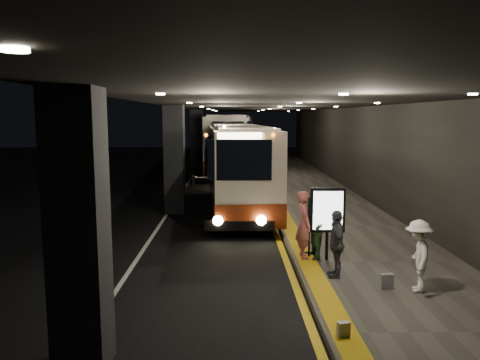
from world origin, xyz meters
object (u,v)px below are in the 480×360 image
object	(u,v)px
passenger_boarding	(304,225)
stanchion_post	(309,236)
coach_second	(232,145)
passenger_waiting_green	(312,227)
passenger_waiting_white	(418,256)
passenger_waiting_grey	(336,244)
coach_main	(238,170)
coach_third	(234,138)
bag_polka	(387,281)
info_sign	(328,212)
bag_plain	(343,329)

from	to	relation	value
passenger_boarding	stanchion_post	bearing A→B (deg)	-64.97
coach_second	passenger_waiting_green	bearing A→B (deg)	-80.32
passenger_waiting_green	passenger_waiting_white	world-z (taller)	passenger_waiting_green
passenger_waiting_grey	stanchion_post	xyz separation A→B (m)	(-0.38, 1.59, -0.24)
coach_main	passenger_waiting_grey	xyz separation A→B (m)	(2.24, -9.24, -0.71)
passenger_waiting_white	stanchion_post	size ratio (longest dim) A/B	1.39
coach_third	bag_polka	world-z (taller)	coach_third
info_sign	passenger_boarding	bearing A→B (deg)	162.96
passenger_waiting_green	info_sign	distance (m)	0.60
coach_second	passenger_waiting_green	distance (m)	21.32
coach_second	bag_polka	distance (m)	23.80
coach_main	passenger_waiting_green	xyz separation A→B (m)	(1.92, -7.77, -0.65)
passenger_waiting_grey	coach_third	bearing A→B (deg)	-173.21
passenger_waiting_green	info_sign	world-z (taller)	info_sign
passenger_waiting_white	info_sign	xyz separation A→B (m)	(-1.53, 2.28, 0.52)
passenger_waiting_green	stanchion_post	xyz separation A→B (m)	(-0.06, 0.12, -0.29)
coach_third	passenger_boarding	xyz separation A→B (m)	(1.75, -34.43, -0.74)
passenger_boarding	bag_plain	xyz separation A→B (m)	(0.00, -4.59, -0.78)
passenger_waiting_grey	info_sign	size ratio (longest dim) A/B	0.83
bag_plain	stanchion_post	xyz separation A→B (m)	(0.15, 4.68, 0.44)
passenger_waiting_grey	bag_polka	bearing A→B (deg)	52.39
passenger_boarding	stanchion_post	size ratio (longest dim) A/B	1.61
coach_main	passenger_waiting_white	distance (m)	10.92
passenger_boarding	coach_third	bearing A→B (deg)	-0.92
coach_second	info_sign	bearing A→B (deg)	-79.38
coach_main	stanchion_post	distance (m)	7.93
coach_third	passenger_boarding	bearing A→B (deg)	-88.64
coach_main	coach_second	bearing A→B (deg)	87.35
passenger_boarding	passenger_waiting_white	xyz separation A→B (m)	(2.12, -2.47, -0.12)
passenger_boarding	passenger_waiting_white	size ratio (longest dim) A/B	1.15
coach_third	passenger_waiting_grey	size ratio (longest dim) A/B	7.42
passenger_waiting_grey	stanchion_post	distance (m)	1.66
passenger_waiting_grey	bag_plain	xyz separation A→B (m)	(-0.54, -3.08, -0.68)
passenger_boarding	passenger_waiting_white	distance (m)	3.26
coach_second	passenger_boarding	bearing A→B (deg)	-80.88
coach_main	passenger_waiting_grey	bearing A→B (deg)	-80.14
passenger_waiting_green	passenger_waiting_white	size ratio (longest dim) A/B	1.09
coach_main	bag_polka	world-z (taller)	coach_main
coach_third	bag_plain	size ratio (longest dim) A/B	45.35
coach_second	stanchion_post	size ratio (longest dim) A/B	11.09
bag_plain	passenger_boarding	bearing A→B (deg)	90.00
passenger_waiting_white	passenger_waiting_grey	size ratio (longest dim) A/B	0.98
coach_third	coach_second	bearing A→B (deg)	-92.53
passenger_waiting_green	stanchion_post	bearing A→B (deg)	-163.48
coach_second	passenger_waiting_white	world-z (taller)	coach_second
info_sign	coach_main	bearing A→B (deg)	107.21
passenger_waiting_white	coach_second	bearing A→B (deg)	-155.77
passenger_waiting_white	bag_plain	size ratio (longest dim) A/B	6.00
coach_second	passenger_waiting_white	distance (m)	24.00
coach_second	passenger_waiting_green	size ratio (longest dim) A/B	7.32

